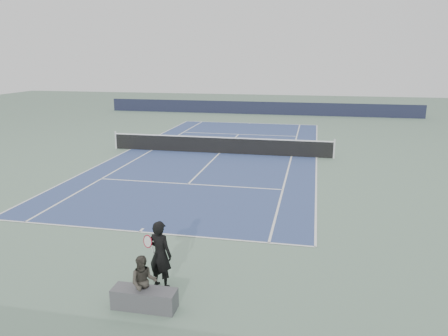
% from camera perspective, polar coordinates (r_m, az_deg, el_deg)
% --- Properties ---
extents(ground, '(80.00, 80.00, 0.00)m').
position_cam_1_polar(ground, '(25.15, -0.59, 1.93)').
color(ground, slate).
extents(court_surface, '(10.97, 23.77, 0.01)m').
position_cam_1_polar(court_surface, '(25.15, -0.59, 1.94)').
color(court_surface, navy).
rests_on(court_surface, ground).
extents(tennis_net, '(12.90, 0.10, 1.07)m').
position_cam_1_polar(tennis_net, '(25.05, -0.60, 3.05)').
color(tennis_net, silver).
rests_on(tennis_net, ground).
extents(windscreen_far, '(30.00, 0.25, 1.20)m').
position_cam_1_polar(windscreen_far, '(42.48, 4.62, 7.82)').
color(windscreen_far, black).
rests_on(windscreen_far, ground).
extents(tennis_player, '(0.82, 0.61, 1.70)m').
position_cam_1_polar(tennis_player, '(10.71, -8.35, -11.09)').
color(tennis_player, black).
rests_on(tennis_player, ground).
extents(tennis_ball, '(0.07, 0.07, 0.07)m').
position_cam_1_polar(tennis_ball, '(10.62, -10.04, -16.40)').
color(tennis_ball, yellow).
rests_on(tennis_ball, ground).
extents(spectator_bench, '(1.51, 0.92, 1.24)m').
position_cam_1_polar(spectator_bench, '(10.11, -10.40, -15.42)').
color(spectator_bench, '#4D4D51').
rests_on(spectator_bench, ground).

